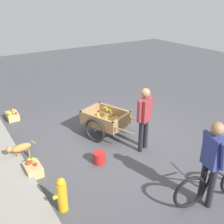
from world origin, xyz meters
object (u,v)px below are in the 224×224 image
vendor_person (144,115)px  fire_hydrant (62,194)px  fruit_cart (106,120)px  cyclist_person (212,157)px  apple_crate (33,169)px  dog (20,148)px  mixed_fruit_crate (13,116)px  bicycle (214,184)px  plastic_bucket (99,158)px

vendor_person → fire_hydrant: (-0.75, 2.40, -0.60)m
fruit_cart → cyclist_person: 3.11m
apple_crate → dog: bearing=4.6°
vendor_person → cyclist_person: size_ratio=0.96×
vendor_person → apple_crate: vendor_person is taller
cyclist_person → apple_crate: 3.52m
vendor_person → mixed_fruit_crate: (3.40, 2.24, -0.80)m
apple_crate → fruit_cart: bearing=-75.1°
cyclist_person → mixed_fruit_crate: cyclist_person is taller
fire_hydrant → apple_crate: (1.26, 0.13, -0.20)m
fruit_cart → bicycle: (-3.09, -0.36, -0.09)m
bicycle → vendor_person: bearing=-0.9°
vendor_person → mixed_fruit_crate: bearing=33.3°
dog → vendor_person: bearing=-115.2°
bicycle → mixed_fruit_crate: 5.86m
fruit_cart → fire_hydrant: bearing=132.2°
dog → plastic_bucket: 1.81m
plastic_bucket → fire_hydrant: bearing=124.5°
mixed_fruit_crate → apple_crate: bearing=174.3°
fruit_cart → dog: (0.14, 2.20, -0.17)m
fruit_cart → cyclist_person: (-3.06, -0.21, 0.53)m
vendor_person → cyclist_person: 1.99m
cyclist_person → fire_hydrant: cyclist_person is taller
plastic_bucket → fruit_cart: bearing=-38.5°
fire_hydrant → apple_crate: size_ratio=1.52×
bicycle → plastic_bucket: bicycle is taller
vendor_person → dog: size_ratio=2.32×
fruit_cart → apple_crate: fruit_cart is taller
plastic_bucket → apple_crate: 1.42m
fruit_cart → vendor_person: 1.24m
bicycle → cyclist_person: (0.03, 0.15, 0.62)m
plastic_bucket → mixed_fruit_crate: (3.31, 1.07, -0.01)m
cyclist_person → mixed_fruit_crate: (5.39, 2.06, -0.84)m
bicycle → apple_crate: (2.52, 2.50, -0.22)m
dog → mixed_fruit_crate: dog is taller
cyclist_person → bicycle: bearing=-102.5°
dog → apple_crate: dog is taller
bicycle → mixed_fruit_crate: bearing=22.2°
apple_crate → mixed_fruit_crate: size_ratio=1.00×
dog → fruit_cart: bearing=-93.7°
bicycle → apple_crate: 3.56m
vendor_person → cyclist_person: cyclist_person is taller
apple_crate → cyclist_person: bearing=-136.7°
vendor_person → fire_hydrant: 2.59m
dog → bicycle: bearing=-141.7°
cyclist_person → plastic_bucket: 2.45m
bicycle → plastic_bucket: bearing=28.3°
plastic_bucket → apple_crate: apple_crate is taller
plastic_bucket → apple_crate: bearing=73.1°
fruit_cart → vendor_person: bearing=-160.2°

